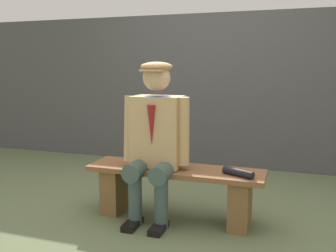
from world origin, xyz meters
name	(u,v)px	position (x,y,z in m)	size (l,w,h in m)	color
ground_plane	(175,218)	(0.00, 0.00, 0.00)	(30.00, 30.00, 0.00)	#5F6D49
bench	(175,186)	(0.00, 0.00, 0.28)	(1.48, 0.39, 0.44)	brown
seated_man	(156,135)	(0.15, 0.05, 0.71)	(0.57, 0.55, 1.31)	tan
rolled_magazine	(238,173)	(-0.53, 0.08, 0.47)	(0.06, 0.06, 0.26)	black
stadium_wall	(220,91)	(0.00, -1.89, 0.96)	(12.00, 0.24, 1.93)	#4B4A4B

